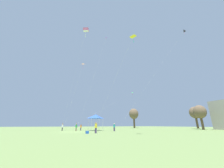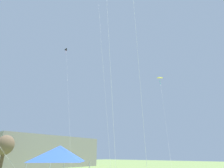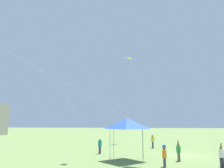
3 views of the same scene
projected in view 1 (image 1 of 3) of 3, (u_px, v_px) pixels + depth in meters
name	position (u px, v px, depth m)	size (l,w,h in m)	color
ground_plane	(72.00, 132.00, 25.02)	(220.00, 220.00, 0.00)	olive
tree_far_left	(195.00, 113.00, 52.72)	(4.38, 4.38, 8.83)	brown
tree_far_right	(200.00, 112.00, 38.97)	(3.64, 3.64, 7.35)	brown
tree_far_centre	(134.00, 114.00, 63.84)	(4.71, 4.71, 9.51)	brown
festival_tent	(96.00, 117.00, 32.25)	(3.25, 3.25, 3.95)	#B7B7BC
cooler_box	(87.00, 132.00, 20.19)	(0.64, 0.42, 0.41)	blue
person_green_shirt	(76.00, 127.00, 29.41)	(0.39, 0.39, 1.88)	brown
person_orange_shirt	(81.00, 127.00, 32.42)	(0.36, 0.36, 1.51)	#473860
person_yellow_shirt	(96.00, 127.00, 21.39)	(0.43, 0.43, 1.80)	#473860
person_teal_shirt	(114.00, 127.00, 29.19)	(0.41, 0.41, 1.73)	#473860
person_white_shirt	(62.00, 127.00, 30.46)	(0.39, 0.39, 1.89)	#282833
kite_pink_box_0	(86.00, 30.00, 35.52)	(5.47, 4.17, 27.83)	silver
kite_black_diamond_1	(184.00, 31.00, 37.21)	(9.39, 19.22, 28.78)	silver
kite_orange_delta_2	(83.00, 64.00, 35.32)	(2.87, 3.75, 18.18)	silver
kite_yellow_delta_3	(133.00, 37.00, 20.61)	(8.59, 4.49, 15.55)	silver
kite_green_delta_4	(131.00, 94.00, 46.59)	(4.14, 23.50, 13.25)	silver
kite_purple_delta_5	(106.00, 39.00, 36.53)	(3.42, 6.15, 26.18)	silver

